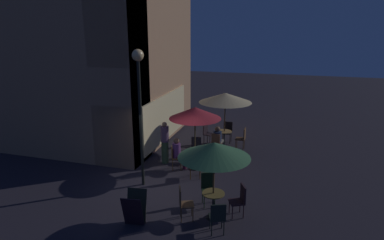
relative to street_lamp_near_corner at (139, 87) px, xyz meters
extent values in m
plane|color=black|center=(-0.06, -0.58, -3.40)|extent=(60.00, 60.00, 0.00)
cube|color=#A47855|center=(4.70, 1.66, 1.56)|extent=(7.43, 1.70, 9.91)
cube|color=#A47855|center=(1.83, 4.29, 1.56)|extent=(1.70, 6.96, 9.91)
cube|color=beige|center=(4.33, 0.77, -2.15)|extent=(5.20, 0.08, 2.10)
cylinder|color=black|center=(0.00, 0.00, -1.25)|extent=(0.10, 0.10, 4.30)
sphere|color=#FCCA7F|center=(0.00, 0.00, 1.01)|extent=(0.38, 0.38, 0.38)
cube|color=black|center=(-2.06, -0.75, -2.93)|extent=(0.36, 0.59, 0.91)
cube|color=black|center=(-2.41, -0.80, -2.93)|extent=(0.36, 0.59, 0.91)
cylinder|color=black|center=(1.79, -1.35, -3.38)|extent=(0.40, 0.40, 0.03)
cylinder|color=black|center=(1.79, -1.35, -3.04)|extent=(0.06, 0.06, 0.73)
cylinder|color=brown|center=(1.79, -1.35, -2.66)|extent=(0.66, 0.66, 0.03)
cylinder|color=black|center=(-1.35, -2.78, -3.38)|extent=(0.40, 0.40, 0.03)
cylinder|color=black|center=(-1.35, -2.78, -3.02)|extent=(0.06, 0.06, 0.76)
cylinder|color=brown|center=(-1.35, -2.78, -2.63)|extent=(0.64, 0.64, 0.03)
cylinder|color=black|center=(4.36, -1.98, -3.38)|extent=(0.40, 0.40, 0.03)
cylinder|color=black|center=(4.36, -1.98, -3.02)|extent=(0.06, 0.06, 0.75)
cylinder|color=olive|center=(4.36, -1.98, -2.63)|extent=(0.66, 0.66, 0.03)
cylinder|color=black|center=(1.79, -1.35, -3.37)|extent=(0.36, 0.36, 0.06)
cylinder|color=#4C3E21|center=(1.79, -1.35, -2.21)|extent=(0.05, 0.05, 2.38)
cone|color=maroon|center=(1.79, -1.35, -1.18)|extent=(1.93, 1.93, 0.42)
cylinder|color=black|center=(-1.35, -2.78, -3.37)|extent=(0.36, 0.36, 0.06)
cylinder|color=#503B21|center=(-1.35, -2.78, -2.28)|extent=(0.05, 0.05, 2.23)
cone|color=#2A5332|center=(-1.35, -2.78, -1.33)|extent=(1.99, 1.99, 0.42)
cylinder|color=black|center=(4.36, -1.98, -3.37)|extent=(0.36, 0.36, 0.06)
cylinder|color=#453322|center=(4.36, -1.98, -2.17)|extent=(0.05, 0.05, 2.46)
cone|color=tan|center=(4.36, -1.98, -1.09)|extent=(2.31, 2.31, 0.41)
cylinder|color=#272426|center=(2.35, -1.38, -3.17)|extent=(0.03, 0.03, 0.45)
cylinder|color=#272426|center=(2.29, -1.07, -3.17)|extent=(0.03, 0.03, 0.45)
cylinder|color=#272426|center=(2.66, -1.31, -3.17)|extent=(0.03, 0.03, 0.45)
cylinder|color=#272426|center=(2.59, -1.01, -3.17)|extent=(0.03, 0.03, 0.45)
cube|color=#272426|center=(2.47, -1.19, -2.93)|extent=(0.47, 0.47, 0.04)
cube|color=#272426|center=(2.65, -1.16, -2.66)|extent=(0.12, 0.39, 0.50)
cylinder|color=brown|center=(1.74, -0.78, -3.17)|extent=(0.03, 0.03, 0.46)
cylinder|color=brown|center=(1.45, -0.89, -3.17)|extent=(0.03, 0.03, 0.46)
cylinder|color=brown|center=(1.63, -0.49, -3.17)|extent=(0.03, 0.03, 0.46)
cylinder|color=brown|center=(1.34, -0.60, -3.17)|extent=(0.03, 0.03, 0.46)
cube|color=brown|center=(1.54, -0.69, -2.92)|extent=(0.50, 0.50, 0.04)
cube|color=brown|center=(1.48, -0.53, -2.71)|extent=(0.37, 0.17, 0.40)
cylinder|color=brown|center=(1.17, -1.35, -3.19)|extent=(0.03, 0.03, 0.42)
cylinder|color=brown|center=(1.27, -1.68, -3.19)|extent=(0.03, 0.03, 0.42)
cylinder|color=brown|center=(0.84, -1.45, -3.19)|extent=(0.03, 0.03, 0.42)
cylinder|color=brown|center=(0.94, -1.78, -3.19)|extent=(0.03, 0.03, 0.42)
cube|color=brown|center=(1.05, -1.57, -2.96)|extent=(0.53, 0.53, 0.04)
cube|color=brown|center=(0.87, -1.62, -2.72)|extent=(0.16, 0.42, 0.45)
cylinder|color=black|center=(-1.26, -3.32, -3.19)|extent=(0.03, 0.03, 0.42)
cylinder|color=black|center=(-0.97, -3.18, -3.19)|extent=(0.03, 0.03, 0.42)
cylinder|color=black|center=(-1.12, -3.61, -3.19)|extent=(0.03, 0.03, 0.42)
cylinder|color=black|center=(-0.83, -3.47, -3.19)|extent=(0.03, 0.03, 0.42)
cube|color=black|center=(-1.05, -3.39, -2.96)|extent=(0.54, 0.54, 0.04)
cube|color=black|center=(-0.97, -3.56, -2.70)|extent=(0.38, 0.21, 0.49)
cylinder|color=black|center=(-0.78, -2.70, -3.16)|extent=(0.03, 0.03, 0.47)
cylinder|color=black|center=(-0.92, -2.41, -3.16)|extent=(0.03, 0.03, 0.47)
cylinder|color=black|center=(-0.49, -2.57, -3.16)|extent=(0.03, 0.03, 0.47)
cylinder|color=black|center=(-0.62, -2.27, -3.16)|extent=(0.03, 0.03, 0.47)
cube|color=black|center=(-0.70, -2.49, -2.91)|extent=(0.53, 0.53, 0.04)
cube|color=black|center=(-0.54, -2.41, -2.64)|extent=(0.20, 0.39, 0.50)
cylinder|color=brown|center=(-1.42, -2.17, -3.18)|extent=(0.03, 0.03, 0.44)
cylinder|color=brown|center=(-1.72, -2.29, -3.18)|extent=(0.03, 0.03, 0.44)
cylinder|color=brown|center=(-1.54, -1.87, -3.18)|extent=(0.03, 0.03, 0.44)
cylinder|color=brown|center=(-1.84, -1.99, -3.18)|extent=(0.03, 0.03, 0.44)
cube|color=brown|center=(-1.63, -2.08, -2.94)|extent=(0.52, 0.52, 0.04)
cube|color=brown|center=(-1.69, -1.91, -2.67)|extent=(0.39, 0.19, 0.49)
cylinder|color=black|center=(-1.89, -2.82, -3.18)|extent=(0.03, 0.03, 0.43)
cylinder|color=black|center=(-1.78, -3.12, -3.18)|extent=(0.03, 0.03, 0.43)
cylinder|color=black|center=(-2.19, -2.94, -3.18)|extent=(0.03, 0.03, 0.43)
cylinder|color=black|center=(-2.08, -3.23, -3.18)|extent=(0.03, 0.03, 0.43)
cube|color=black|center=(-1.99, -3.03, -2.95)|extent=(0.52, 0.52, 0.04)
cube|color=black|center=(-2.15, -3.09, -2.71)|extent=(0.18, 0.39, 0.45)
cylinder|color=black|center=(4.69, -1.40, -3.16)|extent=(0.03, 0.03, 0.48)
cylinder|color=black|center=(4.38, -1.32, -3.16)|extent=(0.03, 0.03, 0.48)
cylinder|color=black|center=(4.77, -1.10, -3.16)|extent=(0.03, 0.03, 0.48)
cylinder|color=black|center=(4.47, -1.01, -3.16)|extent=(0.03, 0.03, 0.48)
cube|color=black|center=(4.58, -1.21, -2.90)|extent=(0.49, 0.49, 0.03)
cube|color=black|center=(4.63, -1.04, -2.68)|extent=(0.39, 0.15, 0.41)
cylinder|color=brown|center=(3.78, -1.70, -3.18)|extent=(0.03, 0.03, 0.43)
cylinder|color=brown|center=(3.72, -2.01, -3.18)|extent=(0.03, 0.03, 0.43)
cylinder|color=brown|center=(3.48, -1.64, -3.18)|extent=(0.03, 0.03, 0.43)
cylinder|color=brown|center=(3.42, -1.95, -3.18)|extent=(0.03, 0.03, 0.43)
cube|color=brown|center=(3.60, -1.83, -2.95)|extent=(0.45, 0.45, 0.04)
cube|color=brown|center=(3.43, -1.79, -2.70)|extent=(0.11, 0.39, 0.46)
cylinder|color=brown|center=(4.19, -2.53, -3.16)|extent=(0.03, 0.03, 0.48)
cylinder|color=brown|center=(4.52, -2.53, -3.16)|extent=(0.03, 0.03, 0.48)
cylinder|color=brown|center=(4.18, -2.86, -3.16)|extent=(0.03, 0.03, 0.48)
cylinder|color=brown|center=(4.51, -2.87, -3.16)|extent=(0.03, 0.03, 0.48)
cube|color=brown|center=(4.35, -2.70, -2.90)|extent=(0.42, 0.42, 0.03)
cube|color=brown|center=(4.35, -2.88, -2.65)|extent=(0.41, 0.05, 0.48)
cylinder|color=black|center=(4.91, -2.15, -3.17)|extent=(0.03, 0.03, 0.46)
cylinder|color=black|center=(4.91, -1.81, -3.17)|extent=(0.03, 0.03, 0.46)
cylinder|color=black|center=(5.25, -2.15, -3.17)|extent=(0.03, 0.03, 0.46)
cylinder|color=black|center=(5.25, -1.81, -3.17)|extent=(0.03, 0.03, 0.46)
cube|color=black|center=(5.08, -1.98, -2.92)|extent=(0.42, 0.42, 0.04)
cube|color=black|center=(5.27, -1.98, -2.66)|extent=(0.04, 0.42, 0.47)
cube|color=#431327|center=(1.59, -0.82, -2.91)|extent=(0.41, 0.44, 0.14)
cylinder|color=#431327|center=(1.65, -0.97, -3.15)|extent=(0.14, 0.14, 0.49)
cylinder|color=#5B336B|center=(1.54, -0.69, -2.63)|extent=(0.30, 0.30, 0.56)
sphere|color=brown|center=(1.54, -0.69, -2.25)|extent=(0.22, 0.22, 0.22)
cube|color=slate|center=(3.74, -1.85, -2.91)|extent=(0.42, 0.41, 0.14)
cylinder|color=slate|center=(3.89, -1.88, -3.15)|extent=(0.14, 0.14, 0.49)
cylinder|color=#1A2745|center=(3.60, -1.83, -2.66)|extent=(0.35, 0.35, 0.50)
sphere|color=brown|center=(3.60, -1.83, -2.31)|extent=(0.23, 0.23, 0.23)
cylinder|color=#374E33|center=(2.00, -0.04, -2.95)|extent=(0.28, 0.28, 0.90)
cylinder|color=#573F5C|center=(2.00, -0.04, -2.19)|extent=(0.33, 0.33, 0.62)
sphere|color=#956E50|center=(2.00, -0.04, -1.79)|extent=(0.19, 0.19, 0.19)
camera|label=1|loc=(-9.50, -4.56, 1.85)|focal=30.89mm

